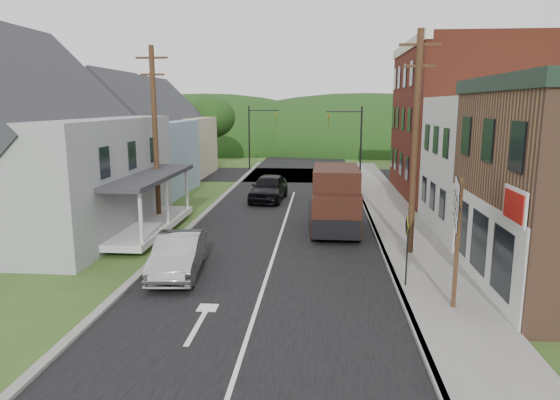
% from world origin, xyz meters
% --- Properties ---
extents(ground, '(120.00, 120.00, 0.00)m').
position_xyz_m(ground, '(0.00, 0.00, 0.00)').
color(ground, '#2D4719').
rests_on(ground, ground).
extents(road, '(9.00, 90.00, 0.02)m').
position_xyz_m(road, '(0.00, 10.00, 0.00)').
color(road, black).
rests_on(road, ground).
extents(cross_road, '(60.00, 9.00, 0.02)m').
position_xyz_m(cross_road, '(0.00, 27.00, 0.00)').
color(cross_road, black).
rests_on(cross_road, ground).
extents(sidewalk_right, '(2.80, 55.00, 0.15)m').
position_xyz_m(sidewalk_right, '(5.90, 8.00, 0.07)').
color(sidewalk_right, slate).
rests_on(sidewalk_right, ground).
extents(curb_right, '(0.20, 55.00, 0.15)m').
position_xyz_m(curb_right, '(4.55, 8.00, 0.07)').
color(curb_right, slate).
rests_on(curb_right, ground).
extents(curb_left, '(0.30, 55.00, 0.12)m').
position_xyz_m(curb_left, '(-4.65, 8.00, 0.06)').
color(curb_left, slate).
rests_on(curb_left, ground).
extents(storefront_white, '(8.00, 7.00, 6.50)m').
position_xyz_m(storefront_white, '(11.30, 7.50, 3.25)').
color(storefront_white, silver).
rests_on(storefront_white, ground).
extents(storefront_red, '(8.00, 12.00, 10.00)m').
position_xyz_m(storefront_red, '(11.30, 17.00, 5.00)').
color(storefront_red, maroon).
rests_on(storefront_red, ground).
extents(house_gray, '(10.20, 12.24, 8.35)m').
position_xyz_m(house_gray, '(-12.00, 6.00, 4.23)').
color(house_gray, '#999C9E').
rests_on(house_gray, ground).
extents(house_blue, '(7.14, 8.16, 7.28)m').
position_xyz_m(house_blue, '(-11.00, 17.00, 3.69)').
color(house_blue, '#8AA2BD').
rests_on(house_blue, ground).
extents(house_cream, '(7.14, 8.16, 7.28)m').
position_xyz_m(house_cream, '(-11.50, 26.00, 3.69)').
color(house_cream, beige).
rests_on(house_cream, ground).
extents(utility_pole_right, '(1.60, 0.26, 9.00)m').
position_xyz_m(utility_pole_right, '(5.60, 3.50, 4.66)').
color(utility_pole_right, '#472D19').
rests_on(utility_pole_right, ground).
extents(utility_pole_left, '(1.60, 0.26, 9.00)m').
position_xyz_m(utility_pole_left, '(-6.50, 8.00, 4.66)').
color(utility_pole_left, '#472D19').
rests_on(utility_pole_left, ground).
extents(traffic_signal_right, '(2.87, 0.20, 6.00)m').
position_xyz_m(traffic_signal_right, '(4.30, 23.50, 3.76)').
color(traffic_signal_right, black).
rests_on(traffic_signal_right, ground).
extents(traffic_signal_left, '(2.87, 0.20, 6.00)m').
position_xyz_m(traffic_signal_left, '(-4.30, 30.50, 3.76)').
color(traffic_signal_left, black).
rests_on(traffic_signal_left, ground).
extents(tree_left_b, '(4.80, 4.80, 6.94)m').
position_xyz_m(tree_left_b, '(-17.00, 12.00, 4.88)').
color(tree_left_b, '#382616').
rests_on(tree_left_b, ground).
extents(tree_left_c, '(5.80, 5.80, 8.41)m').
position_xyz_m(tree_left_c, '(-19.00, 20.00, 5.94)').
color(tree_left_c, '#382616').
rests_on(tree_left_c, ground).
extents(tree_left_d, '(4.80, 4.80, 6.94)m').
position_xyz_m(tree_left_d, '(-9.00, 32.00, 4.88)').
color(tree_left_d, '#382616').
rests_on(tree_left_d, ground).
extents(forested_ridge, '(90.00, 30.00, 16.00)m').
position_xyz_m(forested_ridge, '(0.00, 55.00, 0.00)').
color(forested_ridge, black).
rests_on(forested_ridge, ground).
extents(silver_sedan, '(2.02, 4.62, 1.48)m').
position_xyz_m(silver_sedan, '(-3.25, 0.39, 0.74)').
color(silver_sedan, '#9D9DA2').
rests_on(silver_sedan, ground).
extents(dark_sedan, '(2.41, 5.10, 1.69)m').
position_xyz_m(dark_sedan, '(-1.48, 14.86, 0.84)').
color(dark_sedan, black).
rests_on(dark_sedan, ground).
extents(delivery_van, '(2.34, 5.54, 3.09)m').
position_xyz_m(delivery_van, '(2.64, 7.45, 1.56)').
color(delivery_van, black).
rests_on(delivery_van, ground).
extents(route_sign_cluster, '(0.54, 2.22, 3.93)m').
position_xyz_m(route_sign_cluster, '(5.88, -2.16, 2.70)').
color(route_sign_cluster, '#472D19').
rests_on(route_sign_cluster, sidewalk_right).
extents(warning_sign, '(0.11, 0.66, 2.39)m').
position_xyz_m(warning_sign, '(4.78, -0.45, 1.68)').
color(warning_sign, black).
rests_on(warning_sign, sidewalk_right).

